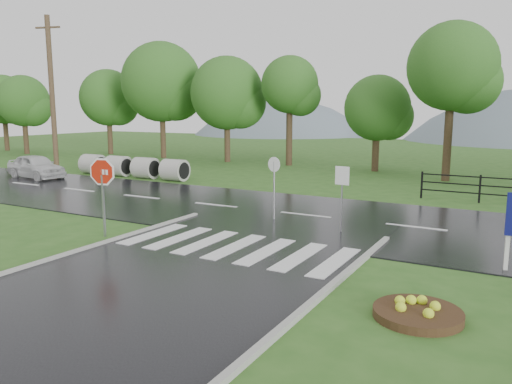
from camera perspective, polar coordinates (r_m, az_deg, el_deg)
The scene contains 12 objects.
ground at distance 10.63m, azimuth -16.96°, elevation -12.67°, with size 120.00×120.00×0.00m, color #2F5D1F.
main_road at distance 18.65m, azimuth 5.67°, elevation -2.75°, with size 90.00×8.00×0.04m, color black.
crosswalk at distance 14.31m, azimuth -2.39°, elevation -6.23°, with size 6.50×2.80×0.02m.
hills at distance 74.43m, azimuth 25.34°, elevation -6.64°, with size 102.00×48.00×48.00m.
treeline at distance 31.61m, azimuth 17.55°, elevation 1.87°, with size 83.20×5.20×10.00m.
culvert_pipes at distance 30.01m, azimuth -14.01°, elevation 2.80°, with size 7.60×1.20×1.20m.
stop_sign at distance 15.96m, azimuth -17.16°, elevation 1.47°, with size 1.14×0.28×2.62m.
flower_bed at distance 10.22m, azimuth 18.00°, elevation -12.89°, with size 1.68×1.68×0.34m.
reg_sign_small at distance 15.97m, azimuth 9.80°, elevation 0.66°, with size 0.48×0.08×2.16m.
reg_sign_round at distance 17.62m, azimuth 2.08°, elevation 1.31°, with size 0.52×0.13×2.27m.
car_white at distance 31.27m, azimuth -23.76°, elevation 1.43°, with size 4.07×1.64×1.39m, color silver.
utility_pole_west at distance 35.37m, azimuth -22.29°, elevation 10.46°, with size 1.70×0.58×9.79m.
Camera 1 is at (7.22, -6.74, 3.93)m, focal length 35.00 mm.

